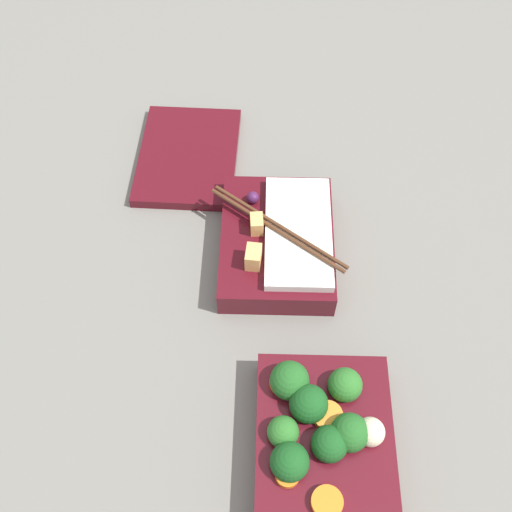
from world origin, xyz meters
TOP-DOWN VIEW (x-y plane):
  - ground_plane at (0.00, 0.00)m, footprint 3.00×3.00m
  - bento_tray_vegetable at (-0.12, -0.02)m, footprint 0.19×0.14m
  - bento_tray_rice at (0.13, 0.02)m, footprint 0.19×0.17m
  - bento_lid at (0.29, 0.16)m, footprint 0.19×0.15m

SIDE VIEW (x-z plane):
  - ground_plane at x=0.00m, z-range 0.00..0.00m
  - bento_lid at x=0.29m, z-range 0.00..0.01m
  - bento_tray_rice at x=0.13m, z-range -0.01..0.06m
  - bento_tray_vegetable at x=-0.12m, z-range -0.01..0.06m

